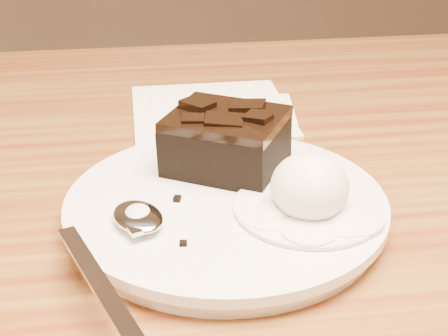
{
  "coord_description": "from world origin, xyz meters",
  "views": [
    {
      "loc": [
        -0.04,
        -0.49,
        1.02
      ],
      "look_at": [
        0.03,
        -0.05,
        0.79
      ],
      "focal_mm": 54.23,
      "sensor_mm": 36.0,
      "label": 1
    }
  ],
  "objects": [
    {
      "name": "plate",
      "position": [
        0.03,
        -0.06,
        0.76
      ],
      "size": [
        0.24,
        0.24,
        0.02
      ],
      "primitive_type": "cylinder",
      "color": "white",
      "rests_on": "dining_table"
    },
    {
      "name": "brownie",
      "position": [
        0.03,
        -0.01,
        0.79
      ],
      "size": [
        0.11,
        0.11,
        0.04
      ],
      "primitive_type": "cube",
      "rotation": [
        0.0,
        0.0,
        -0.52
      ],
      "color": "black",
      "rests_on": "plate"
    },
    {
      "name": "ice_cream_scoop",
      "position": [
        0.08,
        -0.08,
        0.79
      ],
      "size": [
        0.06,
        0.06,
        0.05
      ],
      "primitive_type": "ellipsoid",
      "color": "white",
      "rests_on": "plate"
    },
    {
      "name": "melt_puddle",
      "position": [
        0.08,
        -0.08,
        0.77
      ],
      "size": [
        0.11,
        0.11,
        0.0
      ],
      "primitive_type": "cylinder",
      "color": "white",
      "rests_on": "plate"
    },
    {
      "name": "spoon",
      "position": [
        -0.04,
        -0.09,
        0.77
      ],
      "size": [
        0.1,
        0.18,
        0.01
      ],
      "primitive_type": null,
      "rotation": [
        0.0,
        0.0,
        0.35
      ],
      "color": "silver",
      "rests_on": "plate"
    },
    {
      "name": "napkin",
      "position": [
        0.04,
        0.16,
        0.75
      ],
      "size": [
        0.16,
        0.16,
        0.01
      ],
      "primitive_type": "cube",
      "rotation": [
        0.0,
        0.0,
        -0.0
      ],
      "color": "white",
      "rests_on": "dining_table"
    },
    {
      "name": "crumb_a",
      "position": [
        -0.01,
        -0.06,
        0.77
      ],
      "size": [
        0.01,
        0.01,
        0.0
      ],
      "primitive_type": "cube",
      "rotation": [
        0.0,
        0.0,
        1.24
      ],
      "color": "black",
      "rests_on": "plate"
    },
    {
      "name": "crumb_b",
      "position": [
        -0.01,
        -0.12,
        0.77
      ],
      "size": [
        0.01,
        0.01,
        0.0
      ],
      "primitive_type": "cube",
      "rotation": [
        0.0,
        0.0,
        1.46
      ],
      "color": "black",
      "rests_on": "plate"
    }
  ]
}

